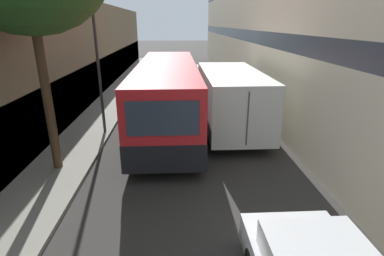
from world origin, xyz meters
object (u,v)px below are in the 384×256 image
at_px(box_truck, 227,94).
at_px(street_lamp, 93,18).
at_px(bus, 168,94).
at_px(panel_van, 165,70).

xyz_separation_m(box_truck, street_lamp, (-5.67, -1.30, 3.42)).
bearing_deg(box_truck, street_lamp, -167.08).
bearing_deg(bus, box_truck, 7.02).
xyz_separation_m(bus, panel_van, (-0.49, 10.65, -0.48)).
distance_m(bus, street_lamp, 4.46).
bearing_deg(bus, street_lamp, -161.38).
distance_m(bus, panel_van, 10.67).
distance_m(box_truck, panel_van, 10.84).
relative_size(box_truck, panel_van, 2.24).
height_order(bus, panel_van, bus).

